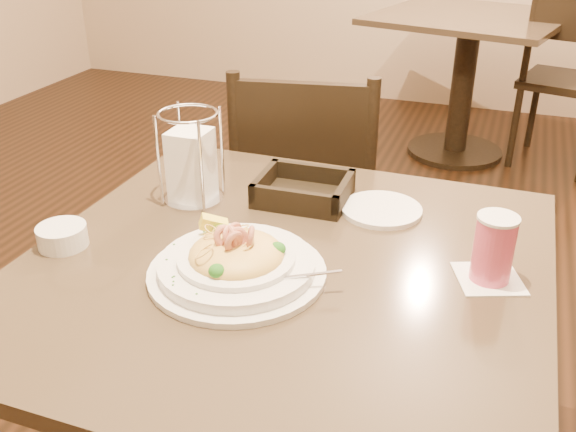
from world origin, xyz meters
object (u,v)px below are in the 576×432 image
(side_plate, at_px, (381,210))
(drink_glass, at_px, (494,249))
(main_table, at_px, (284,368))
(dining_chair_near, at_px, (307,206))
(dining_chair_far, at_px, (567,75))
(pasta_bowl, at_px, (236,261))
(background_table, at_px, (466,61))
(butter_ramekin, at_px, (62,236))
(bread_basket, at_px, (303,191))
(napkin_caddy, at_px, (191,163))

(side_plate, bearing_deg, drink_glass, -39.46)
(main_table, relative_size, dining_chair_near, 0.97)
(dining_chair_far, xyz_separation_m, pasta_bowl, (-0.63, -2.66, 0.29))
(background_table, xyz_separation_m, side_plate, (0.05, -2.35, 0.25))
(background_table, xyz_separation_m, butter_ramekin, (-0.47, -2.69, 0.26))
(drink_glass, height_order, bread_basket, drink_glass)
(main_table, distance_m, side_plate, 0.37)
(main_table, xyz_separation_m, bread_basket, (-0.05, 0.25, 0.26))
(butter_ramekin, bearing_deg, pasta_bowl, 2.73)
(main_table, distance_m, napkin_caddy, 0.45)
(drink_glass, relative_size, bread_basket, 0.71)
(background_table, height_order, side_plate, side_plate)
(main_table, bearing_deg, bread_basket, 101.02)
(background_table, bearing_deg, dining_chair_near, -97.95)
(dining_chair_far, relative_size, butter_ramekin, 10.31)
(background_table, distance_m, bread_basket, 2.37)
(dining_chair_far, height_order, napkin_caddy, napkin_caddy)
(background_table, bearing_deg, pasta_bowl, -92.67)
(bread_basket, relative_size, butter_ramekin, 2.13)
(pasta_bowl, xyz_separation_m, bread_basket, (0.01, 0.32, -0.01))
(napkin_caddy, bearing_deg, dining_chair_far, 71.05)
(drink_glass, distance_m, side_plate, 0.30)
(pasta_bowl, xyz_separation_m, butter_ramekin, (-0.34, -0.02, -0.01))
(bread_basket, bearing_deg, napkin_caddy, -159.78)
(pasta_bowl, bearing_deg, main_table, 49.44)
(bread_basket, distance_m, side_plate, 0.17)
(pasta_bowl, distance_m, side_plate, 0.36)
(main_table, bearing_deg, dining_chair_near, 105.05)
(background_table, distance_m, dining_chair_far, 0.50)
(dining_chair_far, bearing_deg, pasta_bowl, 90.85)
(main_table, xyz_separation_m, background_table, (0.07, 2.60, 0.00))
(background_table, relative_size, side_plate, 6.66)
(background_table, bearing_deg, napkin_caddy, -97.68)
(butter_ramekin, bearing_deg, drink_glass, 11.30)
(napkin_caddy, height_order, butter_ramekin, napkin_caddy)
(drink_glass, bearing_deg, pasta_bowl, -161.82)
(dining_chair_near, bearing_deg, butter_ramekin, 65.56)
(main_table, relative_size, bread_basket, 4.69)
(dining_chair_near, height_order, dining_chair_far, same)
(dining_chair_far, distance_m, pasta_bowl, 2.75)
(background_table, height_order, bread_basket, bread_basket)
(dining_chair_near, relative_size, napkin_caddy, 4.78)
(main_table, xyz_separation_m, napkin_caddy, (-0.26, 0.17, 0.33))
(pasta_bowl, relative_size, butter_ramekin, 3.67)
(background_table, height_order, napkin_caddy, napkin_caddy)
(dining_chair_far, relative_size, side_plate, 5.70)
(main_table, relative_size, background_table, 0.83)
(background_table, xyz_separation_m, drink_glass, (0.28, -2.54, 0.30))
(drink_glass, relative_size, butter_ramekin, 1.50)
(pasta_bowl, height_order, drink_glass, drink_glass)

